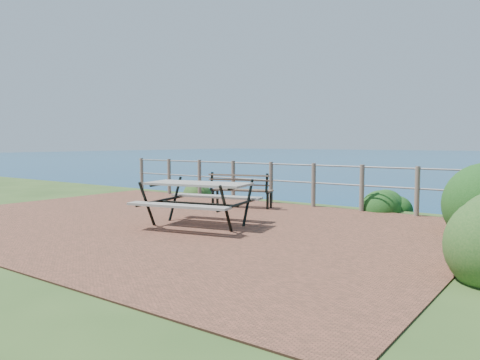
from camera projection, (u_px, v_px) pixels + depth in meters
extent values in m
cube|color=brown|center=(174.00, 223.00, 8.70)|extent=(10.00, 7.00, 0.12)
cylinder|color=#6B5B4C|center=(142.00, 175.00, 14.06)|extent=(0.10, 0.10, 1.00)
cylinder|color=#6B5B4C|center=(169.00, 176.00, 13.38)|extent=(0.10, 0.10, 1.00)
cylinder|color=#6B5B4C|center=(200.00, 178.00, 12.71)|extent=(0.10, 0.10, 1.00)
cylinder|color=#6B5B4C|center=(233.00, 180.00, 12.03)|extent=(0.10, 0.10, 1.00)
cylinder|color=#6B5B4C|center=(271.00, 182.00, 11.35)|extent=(0.10, 0.10, 1.00)
cylinder|color=#6B5B4C|center=(314.00, 185.00, 10.68)|extent=(0.10, 0.10, 1.00)
cylinder|color=#6B5B4C|center=(362.00, 188.00, 10.00)|extent=(0.10, 0.10, 1.00)
cylinder|color=#6B5B4C|center=(417.00, 191.00, 9.32)|extent=(0.10, 0.10, 1.00)
cylinder|color=slate|center=(271.00, 164.00, 11.32)|extent=(9.40, 0.04, 0.04)
cylinder|color=slate|center=(271.00, 180.00, 11.35)|extent=(9.40, 0.04, 0.04)
cube|color=#9C958B|center=(198.00, 184.00, 8.22)|extent=(1.93, 1.13, 0.04)
cube|color=#9C958B|center=(198.00, 201.00, 8.24)|extent=(1.83, 0.66, 0.04)
cube|color=#9C958B|center=(198.00, 201.00, 8.24)|extent=(1.83, 0.66, 0.04)
cylinder|color=black|center=(198.00, 204.00, 8.24)|extent=(1.53, 0.39, 0.04)
cube|color=brown|center=(242.00, 190.00, 10.60)|extent=(1.46, 0.73, 0.03)
cube|color=brown|center=(242.00, 179.00, 10.58)|extent=(1.39, 0.49, 0.32)
cube|color=black|center=(242.00, 199.00, 10.62)|extent=(0.06, 0.06, 0.39)
cube|color=black|center=(242.00, 199.00, 10.62)|extent=(0.06, 0.06, 0.39)
cube|color=black|center=(242.00, 199.00, 10.62)|extent=(0.06, 0.06, 0.39)
cube|color=black|center=(242.00, 199.00, 10.62)|extent=(0.06, 0.06, 0.39)
ellipsoid|color=#214C1C|center=(202.00, 195.00, 13.37)|extent=(0.81, 0.81, 0.57)
ellipsoid|color=#153E13|center=(382.00, 209.00, 10.44)|extent=(0.88, 0.88, 0.67)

